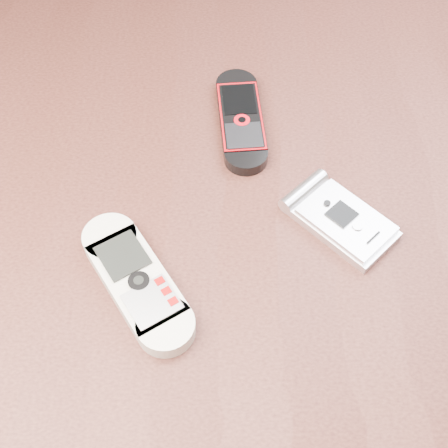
{
  "coord_description": "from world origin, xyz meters",
  "views": [
    {
      "loc": [
        0.01,
        -0.34,
        1.25
      ],
      "look_at": [
        0.01,
        0.0,
        0.76
      ],
      "focal_mm": 50.0,
      "sensor_mm": 36.0,
      "label": 1
    }
  ],
  "objects_px": {
    "table": "(219,284)",
    "nokia_black_red": "(241,119)",
    "nokia_white": "(137,281)",
    "motorola_razr": "(343,220)"
  },
  "relations": [
    {
      "from": "motorola_razr",
      "to": "table",
      "type": "bearing_deg",
      "value": 138.05
    },
    {
      "from": "table",
      "to": "nokia_black_red",
      "type": "distance_m",
      "value": 0.18
    },
    {
      "from": "nokia_white",
      "to": "nokia_black_red",
      "type": "xyz_separation_m",
      "value": [
        0.1,
        0.2,
        -0.0
      ]
    },
    {
      "from": "nokia_white",
      "to": "motorola_razr",
      "type": "relative_size",
      "value": 1.42
    },
    {
      "from": "table",
      "to": "nokia_black_red",
      "type": "bearing_deg",
      "value": 80.68
    },
    {
      "from": "nokia_white",
      "to": "nokia_black_red",
      "type": "distance_m",
      "value": 0.23
    },
    {
      "from": "nokia_black_red",
      "to": "nokia_white",
      "type": "bearing_deg",
      "value": -120.28
    },
    {
      "from": "nokia_white",
      "to": "nokia_black_red",
      "type": "height_order",
      "value": "nokia_white"
    },
    {
      "from": "table",
      "to": "nokia_black_red",
      "type": "height_order",
      "value": "nokia_black_red"
    },
    {
      "from": "table",
      "to": "nokia_white",
      "type": "relative_size",
      "value": 7.57
    }
  ]
}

